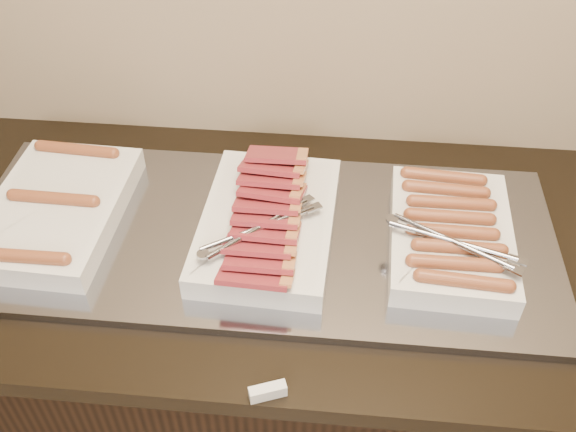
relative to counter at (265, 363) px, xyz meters
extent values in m
cube|color=black|center=(0.00, 0.00, -0.02)|extent=(2.00, 0.70, 0.86)
cube|color=black|center=(0.00, 0.00, 0.43)|extent=(2.06, 0.76, 0.04)
cube|color=gray|center=(0.00, 0.00, 0.46)|extent=(1.20, 0.50, 0.02)
cube|color=silver|center=(-0.42, 0.00, 0.49)|extent=(0.27, 0.39, 0.05)
cylinder|color=brown|center=(-0.42, -0.16, 0.52)|extent=(0.17, 0.03, 0.03)
cylinder|color=brown|center=(-0.42, 0.00, 0.52)|extent=(0.17, 0.03, 0.03)
cylinder|color=brown|center=(-0.43, 0.16, 0.52)|extent=(0.17, 0.04, 0.03)
cube|color=silver|center=(0.02, 0.00, 0.49)|extent=(0.28, 0.40, 0.05)
cube|color=#98313D|center=(0.01, -0.16, 0.52)|extent=(0.13, 0.09, 0.04)
cube|color=#98313D|center=(0.02, -0.12, 0.52)|extent=(0.13, 0.09, 0.04)
cube|color=#98313D|center=(0.01, -0.09, 0.52)|extent=(0.13, 0.09, 0.04)
cube|color=#98313D|center=(0.02, -0.05, 0.53)|extent=(0.13, 0.09, 0.04)
cube|color=#98313D|center=(0.02, -0.02, 0.53)|extent=(0.13, 0.09, 0.04)
cube|color=#98313D|center=(0.02, 0.02, 0.53)|extent=(0.13, 0.09, 0.04)
cube|color=#98313D|center=(0.02, 0.05, 0.54)|extent=(0.14, 0.10, 0.04)
cube|color=#98313D|center=(0.02, 0.09, 0.54)|extent=(0.13, 0.09, 0.04)
cube|color=#98313D|center=(0.01, 0.12, 0.54)|extent=(0.14, 0.10, 0.04)
cube|color=#98313D|center=(0.02, 0.16, 0.54)|extent=(0.13, 0.09, 0.04)
cube|color=silver|center=(0.38, 0.00, 0.49)|extent=(0.25, 0.36, 0.05)
cylinder|color=brown|center=(0.39, -0.15, 0.52)|extent=(0.16, 0.04, 0.03)
cylinder|color=brown|center=(0.38, -0.10, 0.52)|extent=(0.16, 0.03, 0.03)
cylinder|color=brown|center=(0.39, -0.06, 0.52)|extent=(0.16, 0.03, 0.03)
cylinder|color=brown|center=(0.38, -0.02, 0.52)|extent=(0.16, 0.03, 0.03)
cylinder|color=brown|center=(0.38, 0.02, 0.52)|extent=(0.16, 0.03, 0.03)
cylinder|color=brown|center=(0.38, 0.06, 0.52)|extent=(0.16, 0.03, 0.03)
cylinder|color=brown|center=(0.38, 0.10, 0.52)|extent=(0.16, 0.03, 0.03)
cylinder|color=brown|center=(0.37, 0.15, 0.52)|extent=(0.16, 0.04, 0.03)
cube|color=silver|center=(0.06, -0.36, 0.46)|extent=(0.06, 0.04, 0.02)
camera|label=1|loc=(0.15, -0.92, 1.39)|focal=40.00mm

